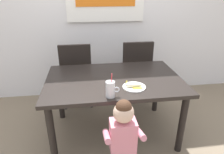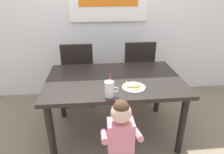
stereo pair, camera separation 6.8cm
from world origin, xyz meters
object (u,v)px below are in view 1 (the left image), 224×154
Objects in this scene: dining_chair_left at (77,71)px; peeled_banana at (134,85)px; toddler_standing at (123,133)px; dining_chair_right at (135,68)px; snack_plate at (134,87)px; milk_cup at (110,90)px; dining_table at (114,86)px.

dining_chair_left is 5.52× the size of peeled_banana.
dining_chair_left is at bearing 106.98° from toddler_standing.
dining_chair_right reaches higher than snack_plate.
milk_cup is 1.42× the size of peeled_banana.
snack_plate is (-0.26, -0.97, 0.19)m from dining_chair_right.
dining_chair_right is at bearing 75.14° from snack_plate.
dining_table is 0.67m from toddler_standing.
dining_table is 6.39× the size of snack_plate.
dining_chair_right is at bearing 75.09° from peeled_banana.
milk_cup reaches higher than snack_plate.
dining_chair_right is 1.25m from milk_cup.
dining_chair_left is 1.42m from toddler_standing.
dining_chair_right is (0.86, 0.02, 0.00)m from dining_chair_left.
milk_cup is at bearing 65.30° from dining_chair_right.
snack_plate is at bearing 29.91° from milk_cup.
dining_chair_left is (-0.43, 0.70, -0.10)m from dining_table.
peeled_banana is at bearing 75.09° from dining_chair_right.
dining_chair_left reaches higher than toddler_standing.
toddler_standing is 0.50m from snack_plate.
milk_cup reaches higher than dining_chair_right.
snack_plate is at bearing 122.37° from dining_chair_left.
dining_chair_left is 1.15× the size of toddler_standing.
dining_chair_right is at bearing 72.26° from toddler_standing.
peeled_banana reaches higher than dining_table.
dining_table is 0.43m from milk_cup.
milk_cup reaches higher than dining_chair_left.
milk_cup is (-0.07, 0.27, 0.27)m from toddler_standing.
peeled_banana is at bearing 28.19° from milk_cup.
dining_chair_right reaches higher than toddler_standing.
dining_table is at bearing 122.25° from peeled_banana.
dining_chair_right is 1.03m from peeled_banana.
dining_table is at bearing 121.71° from dining_chair_left.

